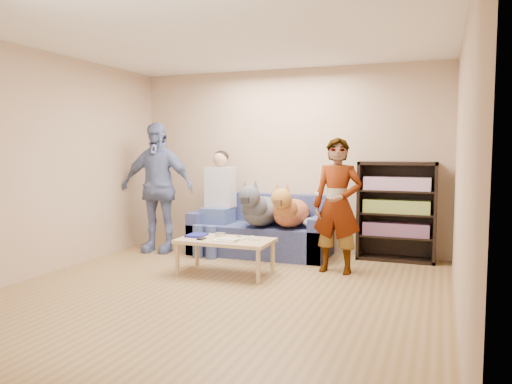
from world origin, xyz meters
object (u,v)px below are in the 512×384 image
at_px(dog_gray, 260,209).
at_px(person_standing_right, 337,206).
at_px(notebook_blue, 197,235).
at_px(coffee_table, 225,243).
at_px(camera_silver, 220,235).
at_px(person_standing_left, 157,187).
at_px(sofa, 262,234).
at_px(dog_tan, 290,211).
at_px(person_seated, 217,198).
at_px(bookshelf, 397,209).

bearing_deg(dog_gray, person_standing_right, -21.28).
height_order(notebook_blue, coffee_table, notebook_blue).
bearing_deg(coffee_table, camera_silver, 135.00).
bearing_deg(person_standing_left, notebook_blue, -44.40).
bearing_deg(coffee_table, notebook_blue, 172.87).
height_order(person_standing_right, sofa, person_standing_right).
distance_m(sofa, dog_tan, 0.62).
height_order(person_standing_left, coffee_table, person_standing_left).
bearing_deg(sofa, camera_silver, -96.24).
relative_size(person_seated, dog_tan, 1.25).
height_order(dog_gray, coffee_table, dog_gray).
height_order(dog_gray, dog_tan, dog_gray).
relative_size(dog_tan, bookshelf, 0.90).
height_order(camera_silver, sofa, sofa).
bearing_deg(coffee_table, dog_gray, 86.06).
bearing_deg(camera_silver, person_standing_right, 18.49).
height_order(person_standing_left, notebook_blue, person_standing_left).
bearing_deg(person_standing_right, sofa, 154.55).
bearing_deg(person_standing_right, camera_silver, -157.27).
height_order(person_standing_right, bookshelf, person_standing_right).
relative_size(notebook_blue, coffee_table, 0.24).
bearing_deg(person_standing_left, camera_silver, -35.84).
height_order(person_standing_left, dog_gray, person_standing_left).
distance_m(camera_silver, person_seated, 1.16).
xyz_separation_m(dog_gray, bookshelf, (1.73, 0.48, 0.02)).
bearing_deg(coffee_table, sofa, 89.87).
xyz_separation_m(camera_silver, dog_gray, (0.19, 0.88, 0.22)).
bearing_deg(notebook_blue, person_standing_right, 17.72).
xyz_separation_m(person_standing_left, person_seated, (0.84, 0.24, -0.15)).
bearing_deg(person_standing_right, dog_tan, 150.28).
xyz_separation_m(person_standing_left, sofa, (1.46, 0.36, -0.64)).
bearing_deg(notebook_blue, dog_tan, 49.19).
bearing_deg(bookshelf, notebook_blue, -147.08).
bearing_deg(camera_silver, sofa, 83.76).
bearing_deg(notebook_blue, sofa, 71.34).
distance_m(person_standing_right, sofa, 1.47).
distance_m(dog_gray, dog_tan, 0.40).
height_order(person_standing_right, dog_tan, person_standing_right).
distance_m(person_standing_left, person_seated, 0.88).
xyz_separation_m(dog_gray, coffee_table, (-0.07, -1.00, -0.29)).
relative_size(sofa, person_seated, 1.29).
xyz_separation_m(camera_silver, bookshelf, (1.92, 1.36, 0.23)).
height_order(person_standing_left, camera_silver, person_standing_left).
xyz_separation_m(person_standing_right, dog_tan, (-0.73, 0.49, -0.15)).
bearing_deg(coffee_table, bookshelf, 39.31).
relative_size(person_standing_left, person_seated, 1.25).
bearing_deg(dog_tan, dog_gray, -172.44).
distance_m(dog_gray, coffee_table, 1.04).
xyz_separation_m(camera_silver, person_seated, (-0.50, 1.00, 0.33)).
distance_m(person_standing_right, dog_tan, 0.90).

